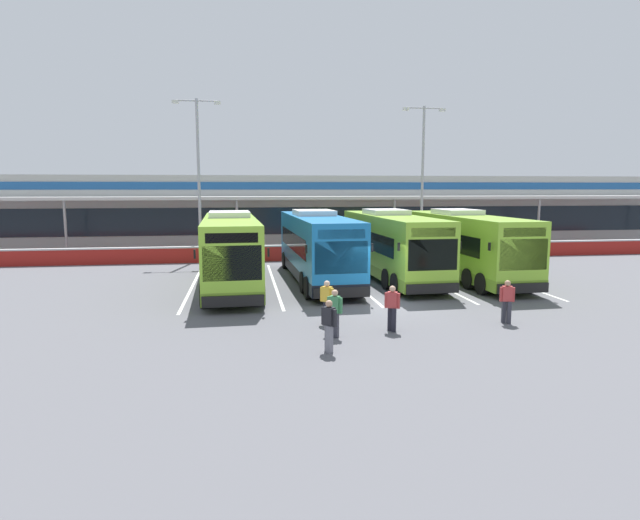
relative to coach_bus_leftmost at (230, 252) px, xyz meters
The scene contains 19 objects.
ground_plane 8.54m from the coach_bus_leftmost, 39.67° to the right, with size 200.00×200.00×0.00m, color #56565B.
terminal_building 22.55m from the coach_bus_leftmost, 73.41° to the left, with size 70.00×13.00×6.00m.
red_barrier_wall 11.27m from the coach_bus_leftmost, 54.97° to the left, with size 60.00×0.40×1.10m.
coach_bus_leftmost is the anchor object (origin of this frame).
coach_bus_left_centre 4.69m from the coach_bus_leftmost, 13.13° to the left, with size 3.20×12.23×3.78m.
coach_bus_centre 8.84m from the coach_bus_leftmost, ahead, with size 3.20×12.23×3.78m.
coach_bus_right_centre 12.80m from the coach_bus_leftmost, ahead, with size 3.20×12.23×3.78m.
bay_stripe_far_west 2.74m from the coach_bus_leftmost, 161.25° to the left, with size 0.14×13.00×0.01m, color silver.
bay_stripe_west 2.93m from the coach_bus_leftmost, 16.72° to the left, with size 0.14×13.00×0.01m, color silver.
bay_stripe_mid_west 6.70m from the coach_bus_leftmost, ahead, with size 0.14×13.00×0.01m, color silver.
bay_stripe_centre 10.80m from the coach_bus_leftmost, ahead, with size 0.14×13.00×0.01m, color silver.
bay_stripe_mid_east 14.95m from the coach_bus_leftmost, ahead, with size 0.14×13.00×0.01m, color silver.
pedestrian_with_handbag 10.44m from the coach_bus_leftmost, 69.62° to the right, with size 0.60×0.54×1.62m.
pedestrian_in_dark_coat 11.83m from the coach_bus_leftmost, 74.38° to the right, with size 0.42×0.47×1.62m.
pedestrian_child 8.87m from the coach_bus_leftmost, 65.57° to the right, with size 0.46×0.43×1.62m.
pedestrian_near_bin 11.01m from the coach_bus_leftmost, 58.42° to the right, with size 0.52×0.40×1.62m.
pedestrian_approaching_bus 13.62m from the coach_bus_leftmost, 41.05° to the right, with size 0.54×0.37×1.62m.
lamp_post_west 12.03m from the coach_bus_leftmost, 101.87° to the left, with size 3.24×0.28×11.00m.
lamp_post_centre 18.98m from the coach_bus_leftmost, 39.95° to the left, with size 3.24×0.28×11.00m.
Camera 1 is at (-5.81, -21.49, 5.00)m, focal length 29.63 mm.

